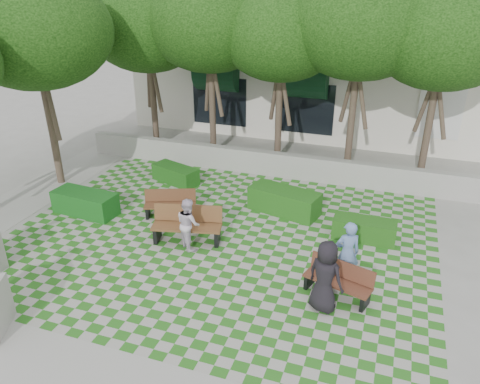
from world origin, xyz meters
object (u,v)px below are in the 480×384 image
at_px(person_blue, 347,253).
at_px(bench_west, 170,204).
at_px(bench_east, 338,281).
at_px(person_dark, 325,277).
at_px(hedge_midleft, 176,174).
at_px(person_white, 188,223).
at_px(hedge_west, 85,203).
at_px(bench_mid, 187,225).
at_px(hedge_midright, 284,201).
at_px(hedge_east, 364,230).

bearing_deg(person_blue, bench_west, -42.54).
bearing_deg(bench_east, person_dark, -95.03).
xyz_separation_m(bench_east, hedge_midleft, (-6.61, 4.78, -0.10)).
distance_m(hedge_midleft, person_white, 4.61).
bearing_deg(person_white, person_blue, -143.12).
xyz_separation_m(hedge_midleft, hedge_west, (-1.62, -3.15, 0.05)).
bearing_deg(bench_mid, person_white, -71.67).
bearing_deg(bench_west, person_blue, -39.02).
xyz_separation_m(hedge_midright, person_dark, (2.01, -4.36, 0.49)).
relative_size(bench_east, person_white, 1.14).
bearing_deg(hedge_east, person_white, -156.08).
xyz_separation_m(bench_mid, hedge_east, (4.77, 1.72, -0.19)).
xyz_separation_m(hedge_west, person_white, (3.98, -0.78, 0.38)).
bearing_deg(person_blue, hedge_midleft, -57.19).
xyz_separation_m(hedge_west, person_dark, (7.99, -2.23, 0.51)).
xyz_separation_m(bench_west, hedge_east, (5.92, 0.51, -0.10)).
xyz_separation_m(hedge_midright, hedge_midleft, (-4.35, 1.02, -0.08)).
relative_size(bench_east, hedge_midright, 0.76).
distance_m(bench_mid, hedge_midleft, 4.23).
distance_m(hedge_east, hedge_midleft, 7.19).
height_order(bench_west, person_dark, person_dark).
distance_m(bench_east, person_blue, 0.72).
height_order(bench_east, person_dark, person_dark).
xyz_separation_m(bench_mid, hedge_midright, (2.19, 2.61, -0.11)).
height_order(bench_west, hedge_east, bench_west).
height_order(bench_west, hedge_midright, bench_west).
height_order(bench_mid, hedge_west, bench_mid).
height_order(hedge_west, person_dark, person_dark).
distance_m(hedge_midright, person_blue, 3.99).
xyz_separation_m(bench_west, hedge_west, (-2.63, -0.74, -0.04)).
relative_size(person_blue, person_white, 1.15).
relative_size(hedge_east, hedge_midleft, 1.00).
distance_m(hedge_midleft, person_dark, 8.35).
bearing_deg(bench_east, bench_mid, -177.47).
bearing_deg(hedge_midleft, person_blue, -32.24).
distance_m(person_blue, person_dark, 1.21).
bearing_deg(person_white, hedge_west, 29.46).
xyz_separation_m(hedge_midleft, person_white, (2.35, -3.94, 0.43)).
distance_m(bench_east, person_white, 4.35).
bearing_deg(bench_east, hedge_west, -174.17).
relative_size(bench_east, hedge_midleft, 0.96).
bearing_deg(person_dark, bench_west, -6.54).
bearing_deg(person_white, bench_mid, -17.59).
xyz_separation_m(hedge_east, hedge_midright, (-2.58, 0.88, 0.08)).
xyz_separation_m(bench_east, bench_mid, (-4.44, 1.15, 0.09)).
xyz_separation_m(bench_east, bench_west, (-5.60, 2.36, -0.00)).
distance_m(hedge_midright, hedge_west, 6.34).
height_order(person_blue, person_white, person_blue).
relative_size(hedge_midleft, person_white, 1.19).
distance_m(bench_west, hedge_midleft, 2.62).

